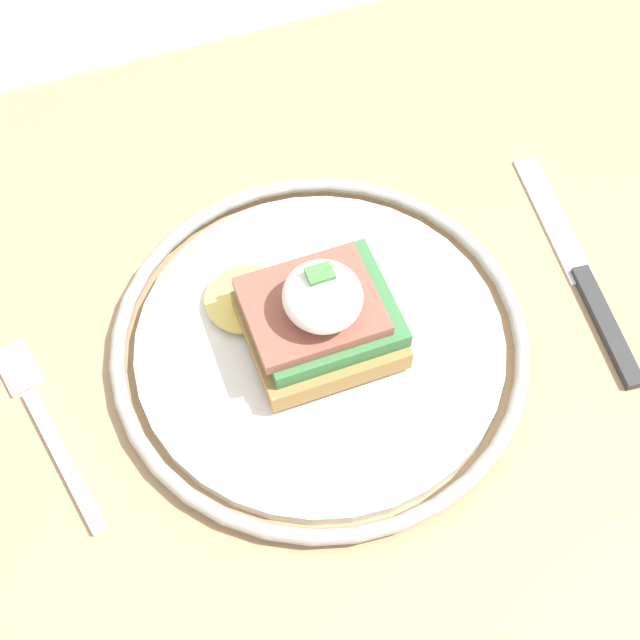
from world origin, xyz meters
The scene contains 5 objects.
dining_table centered at (0.00, 0.00, 0.62)m, with size 0.87×0.66×0.77m.
plate centered at (0.03, 0.02, 0.78)m, with size 0.27×0.27×0.02m.
sandwich centered at (0.03, 0.02, 0.81)m, with size 0.11×0.11×0.07m.
fork centered at (-0.15, 0.03, 0.78)m, with size 0.05×0.14×0.00m.
knife centered at (0.22, 0.01, 0.78)m, with size 0.04×0.20×0.01m.
Camera 1 is at (-0.07, -0.26, 1.28)m, focal length 50.00 mm.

